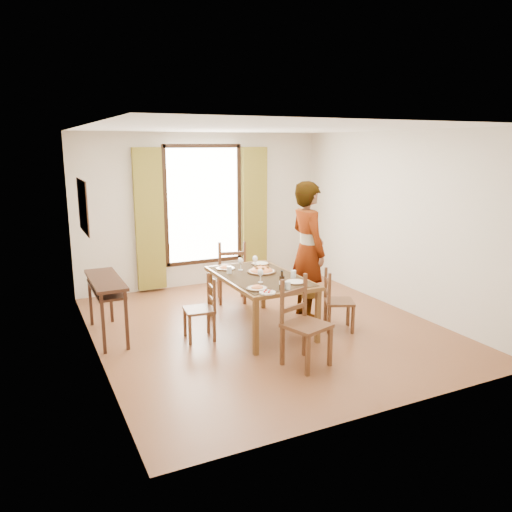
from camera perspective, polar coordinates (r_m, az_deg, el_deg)
name	(u,v)px	position (r m, az deg, el deg)	size (l,w,h in m)	color
ground	(265,327)	(7.04, 1.07, -8.13)	(5.00, 5.00, 0.00)	#56321B
room_shell	(261,217)	(6.76, 0.60, 4.53)	(4.60, 5.10, 2.74)	beige
console_table	(106,287)	(6.79, -16.80, -3.40)	(0.38, 1.20, 0.80)	black
dining_table	(260,280)	(6.79, 0.46, -2.79)	(1.00, 1.68, 0.76)	brown
chair_west	(201,310)	(6.56, -6.26, -6.17)	(0.41, 0.41, 0.84)	#4E2B1A
chair_north	(231,273)	(8.02, -2.82, -1.98)	(0.57, 0.57, 1.02)	#4E2B1A
chair_south	(304,326)	(5.78, 5.52, -7.91)	(0.57, 0.57, 1.02)	#4E2B1A
chair_east	(337,302)	(6.91, 9.25, -5.24)	(0.50, 0.50, 0.85)	#4E2B1A
man	(308,251)	(7.22, 5.94, 0.61)	(0.51, 0.75, 2.00)	#919499
plate_sw	(257,287)	(6.14, 0.13, -3.57)	(0.27, 0.27, 0.05)	silver
plate_se	(295,281)	(6.44, 4.52, -2.84)	(0.27, 0.27, 0.05)	silver
plate_nw	(225,267)	(7.13, -3.53, -1.28)	(0.27, 0.27, 0.05)	silver
plate_ne	(260,262)	(7.40, 0.47, -0.75)	(0.27, 0.27, 0.05)	silver
pasta_platter	(262,269)	(6.92, 0.63, -1.50)	(0.40, 0.40, 0.10)	#BF3A18
caprese_plate	(267,292)	(5.98, 1.31, -4.08)	(0.20, 0.20, 0.04)	silver
wine_glass_a	(261,276)	(6.41, 0.52, -2.26)	(0.08, 0.08, 0.18)	white
wine_glass_b	(255,262)	(7.16, -0.10, -0.66)	(0.08, 0.08, 0.18)	white
wine_glass_c	(241,264)	(7.04, -1.77, -0.91)	(0.08, 0.08, 0.18)	white
tumbler_a	(293,274)	(6.68, 4.30, -2.07)	(0.07, 0.07, 0.10)	silver
tumbler_b	(229,270)	(6.89, -3.08, -1.58)	(0.07, 0.07, 0.10)	silver
tumbler_c	(288,286)	(6.13, 3.64, -3.39)	(0.07, 0.07, 0.10)	silver
wine_bottle	(282,280)	(6.08, 2.98, -2.79)	(0.07, 0.07, 0.25)	black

